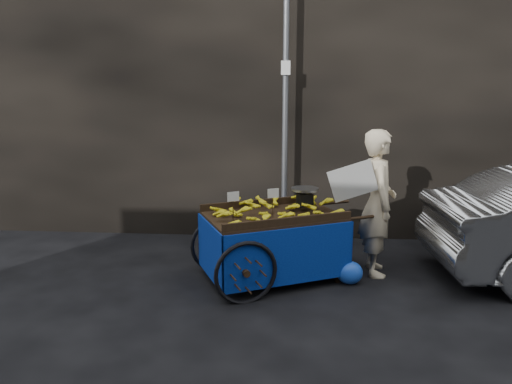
{
  "coord_description": "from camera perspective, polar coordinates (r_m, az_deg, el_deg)",
  "views": [
    {
      "loc": [
        0.4,
        -5.41,
        2.23
      ],
      "look_at": [
        -0.03,
        0.5,
        0.91
      ],
      "focal_mm": 35.0,
      "sensor_mm": 36.0,
      "label": 1
    }
  ],
  "objects": [
    {
      "name": "ground",
      "position": [
        5.86,
        -0.05,
        -9.8
      ],
      "size": [
        80.0,
        80.0,
        0.0
      ],
      "primitive_type": "plane",
      "color": "black",
      "rests_on": "ground"
    },
    {
      "name": "building_wall",
      "position": [
        8.01,
        4.26,
        14.45
      ],
      "size": [
        13.5,
        2.0,
        5.0
      ],
      "color": "black",
      "rests_on": "ground"
    },
    {
      "name": "street_pole",
      "position": [
        6.71,
        3.38,
        10.62
      ],
      "size": [
        0.12,
        0.1,
        4.0
      ],
      "color": "slate",
      "rests_on": "ground"
    },
    {
      "name": "banana_cart",
      "position": [
        5.62,
        1.53,
        -3.43
      ],
      "size": [
        2.23,
        1.68,
        1.11
      ],
      "rotation": [
        0.0,
        0.0,
        0.44
      ],
      "color": "black",
      "rests_on": "ground"
    },
    {
      "name": "vendor",
      "position": [
        5.94,
        13.74,
        -1.21
      ],
      "size": [
        0.83,
        0.63,
        1.71
      ],
      "rotation": [
        0.0,
        0.0,
        1.59
      ],
      "color": "beige",
      "rests_on": "ground"
    },
    {
      "name": "plastic_bag",
      "position": [
        5.76,
        10.66,
        -9.05
      ],
      "size": [
        0.29,
        0.24,
        0.26
      ],
      "primitive_type": "ellipsoid",
      "color": "blue",
      "rests_on": "ground"
    }
  ]
}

